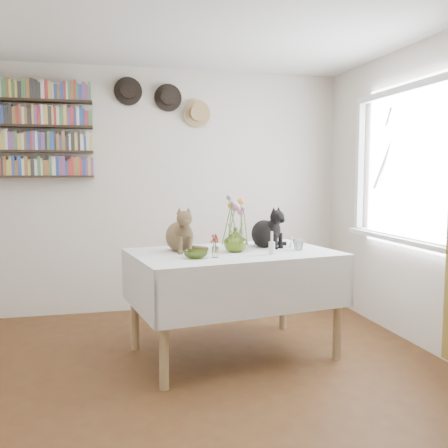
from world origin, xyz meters
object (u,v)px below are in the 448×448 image
object	(u,v)px
black_cat	(264,226)
dining_table	(233,277)
tabby_cat	(180,228)
flower_vase	(235,240)
bookshelf_unit	(39,130)

from	to	relation	value
black_cat	dining_table	bearing A→B (deg)	171.95
tabby_cat	flower_vase	world-z (taller)	tabby_cat
dining_table	tabby_cat	size ratio (longest dim) A/B	4.72
dining_table	bookshelf_unit	world-z (taller)	bookshelf_unit
black_cat	bookshelf_unit	size ratio (longest dim) A/B	0.34
tabby_cat	black_cat	distance (m)	0.71
tabby_cat	flower_vase	xyz separation A→B (m)	(0.41, -0.15, -0.08)
flower_vase	tabby_cat	bearing A→B (deg)	160.31
black_cat	flower_vase	world-z (taller)	black_cat
flower_vase	black_cat	bearing A→B (deg)	33.52
dining_table	flower_vase	distance (m)	0.30
bookshelf_unit	flower_vase	bearing A→B (deg)	-42.64
tabby_cat	black_cat	bearing A→B (deg)	-3.88
dining_table	bookshelf_unit	xyz separation A→B (m)	(-1.56, 1.41, 1.22)
dining_table	tabby_cat	bearing A→B (deg)	163.70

